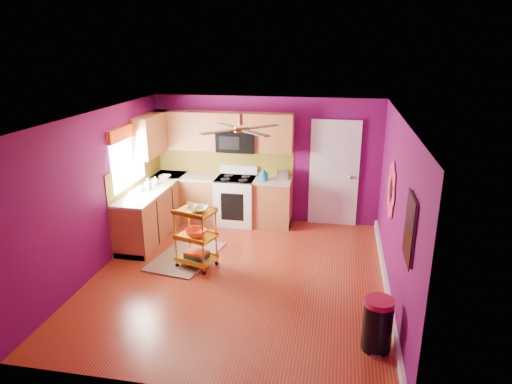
# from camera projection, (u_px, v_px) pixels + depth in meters

# --- Properties ---
(ground) EXTENTS (5.00, 5.00, 0.00)m
(ground) POSITION_uv_depth(u_px,v_px,m) (240.00, 276.00, 7.14)
(ground) COLOR maroon
(ground) RESTS_ON ground
(room_envelope) EXTENTS (4.54, 5.04, 2.52)m
(room_envelope) POSITION_uv_depth(u_px,v_px,m) (240.00, 176.00, 6.62)
(room_envelope) COLOR #630B52
(room_envelope) RESTS_ON ground
(lower_cabinets) EXTENTS (2.81, 2.31, 0.94)m
(lower_cabinets) POSITION_uv_depth(u_px,v_px,m) (192.00, 206.00, 8.93)
(lower_cabinets) COLOR brown
(lower_cabinets) RESTS_ON ground
(electric_range) EXTENTS (0.76, 0.66, 1.13)m
(electric_range) POSITION_uv_depth(u_px,v_px,m) (236.00, 200.00, 9.11)
(electric_range) COLOR white
(electric_range) RESTS_ON ground
(upper_cabinetry) EXTENTS (2.80, 2.30, 1.26)m
(upper_cabinetry) POSITION_uv_depth(u_px,v_px,m) (200.00, 134.00, 8.82)
(upper_cabinetry) COLOR brown
(upper_cabinetry) RESTS_ON ground
(left_window) EXTENTS (0.08, 1.35, 1.08)m
(left_window) POSITION_uv_depth(u_px,v_px,m) (128.00, 147.00, 7.96)
(left_window) COLOR white
(left_window) RESTS_ON ground
(panel_door) EXTENTS (0.95, 0.11, 2.15)m
(panel_door) POSITION_uv_depth(u_px,v_px,m) (334.00, 175.00, 8.89)
(panel_door) COLOR white
(panel_door) RESTS_ON ground
(right_wall_art) EXTENTS (0.04, 2.74, 1.04)m
(right_wall_art) POSITION_uv_depth(u_px,v_px,m) (399.00, 205.00, 5.98)
(right_wall_art) COLOR black
(right_wall_art) RESTS_ON ground
(ceiling_fan) EXTENTS (1.01, 1.01, 0.26)m
(ceiling_fan) POSITION_uv_depth(u_px,v_px,m) (241.00, 128.00, 6.61)
(ceiling_fan) COLOR #BF8C3F
(ceiling_fan) RESTS_ON ground
(shag_rug) EXTENTS (1.10, 1.56, 0.02)m
(shag_rug) POSITION_uv_depth(u_px,v_px,m) (186.00, 256.00, 7.77)
(shag_rug) COLOR #311C10
(shag_rug) RESTS_ON ground
(rolling_cart) EXTENTS (0.70, 0.59, 1.08)m
(rolling_cart) POSITION_uv_depth(u_px,v_px,m) (196.00, 235.00, 7.28)
(rolling_cart) COLOR gold
(rolling_cart) RESTS_ON ground
(trash_can) EXTENTS (0.35, 0.38, 0.66)m
(trash_can) POSITION_uv_depth(u_px,v_px,m) (377.00, 324.00, 5.34)
(trash_can) COLOR black
(trash_can) RESTS_ON ground
(teal_kettle) EXTENTS (0.18, 0.18, 0.21)m
(teal_kettle) POSITION_uv_depth(u_px,v_px,m) (263.00, 176.00, 8.80)
(teal_kettle) COLOR teal
(teal_kettle) RESTS_ON lower_cabinets
(toaster) EXTENTS (0.22, 0.15, 0.18)m
(toaster) POSITION_uv_depth(u_px,v_px,m) (283.00, 175.00, 8.88)
(toaster) COLOR beige
(toaster) RESTS_ON lower_cabinets
(soap_bottle_a) EXTENTS (0.10, 0.10, 0.21)m
(soap_bottle_a) POSITION_uv_depth(u_px,v_px,m) (148.00, 184.00, 8.22)
(soap_bottle_a) COLOR #EA3F72
(soap_bottle_a) RESTS_ON lower_cabinets
(soap_bottle_b) EXTENTS (0.13, 0.13, 0.16)m
(soap_bottle_b) POSITION_uv_depth(u_px,v_px,m) (155.00, 181.00, 8.51)
(soap_bottle_b) COLOR white
(soap_bottle_b) RESTS_ON lower_cabinets
(counter_dish) EXTENTS (0.23, 0.23, 0.06)m
(counter_dish) POSITION_uv_depth(u_px,v_px,m) (165.00, 177.00, 8.95)
(counter_dish) COLOR white
(counter_dish) RESTS_ON lower_cabinets
(counter_cup) EXTENTS (0.13, 0.13, 0.10)m
(counter_cup) POSITION_uv_depth(u_px,v_px,m) (140.00, 189.00, 8.11)
(counter_cup) COLOR white
(counter_cup) RESTS_ON lower_cabinets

